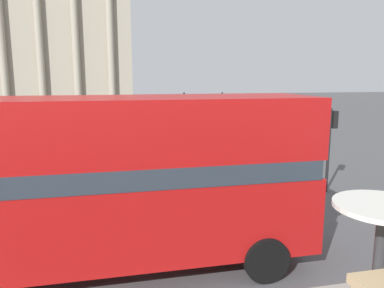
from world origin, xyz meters
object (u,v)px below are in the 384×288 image
traffic_light_far (223,109)px  car_black (151,126)px  pedestrian_red (56,132)px  pedestrian_blue (59,121)px  pedestrian_yellow (251,153)px  pedestrian_olive (139,118)px  car_navy (129,130)px  plaza_building_left (31,35)px  double_decker_bus (70,180)px  traffic_light_near (331,137)px  cafe_dining_table (381,234)px  traffic_light_mid (185,115)px

traffic_light_far → car_black: bearing=138.5°
pedestrian_red → pedestrian_blue: (-0.59, 6.88, -0.03)m
car_black → pedestrian_blue: size_ratio=2.40×
pedestrian_yellow → pedestrian_olive: bearing=154.4°
car_navy → plaza_building_left: bearing=178.3°
car_navy → pedestrian_yellow: bearing=2.0°
car_black → pedestrian_red: size_ratio=2.33×
double_decker_bus → pedestrian_yellow: bearing=53.8°
double_decker_bus → traffic_light_near: double_decker_bus is taller
cafe_dining_table → pedestrian_yellow: 16.39m
pedestrian_red → pedestrian_yellow: pedestrian_red is taller
traffic_light_mid → pedestrian_olive: bearing=97.9°
traffic_light_near → pedestrian_red: bearing=133.5°
traffic_light_near → pedestrian_yellow: traffic_light_near is taller
cafe_dining_table → pedestrian_yellow: bearing=71.2°
traffic_light_mid → pedestrian_olive: 12.55m
plaza_building_left → traffic_light_mid: 40.11m
traffic_light_far → traffic_light_near: bearing=-87.5°
traffic_light_far → cafe_dining_table: bearing=-105.0°
double_decker_bus → traffic_light_far: 19.72m
traffic_light_far → pedestrian_olive: bearing=127.1°
traffic_light_near → pedestrian_olive: traffic_light_near is taller
traffic_light_near → car_navy: 16.94m
pedestrian_yellow → traffic_light_near: bearing=-14.2°
pedestrian_red → pedestrian_yellow: (10.32, -8.97, -0.13)m
double_decker_bus → car_navy: 20.13m
traffic_light_far → pedestrian_red: bearing=179.8°
pedestrian_yellow → double_decker_bus: bearing=-82.1°
traffic_light_far → plaza_building_left: bearing=120.1°
traffic_light_near → pedestrian_olive: 21.08m
cafe_dining_table → car_black: bearing=86.6°
double_decker_bus → traffic_light_far: bearing=68.4°
car_navy → pedestrian_olive: bearing=143.3°
traffic_light_near → pedestrian_blue: (-12.80, 19.73, -1.25)m
traffic_light_near → car_black: (-5.39, 17.08, -1.55)m
plaza_building_left → car_navy: bearing=-68.3°
cafe_dining_table → pedestrian_olive: cafe_dining_table is taller
car_navy → cafe_dining_table: bearing=-23.0°
plaza_building_left → pedestrian_red: 33.52m
traffic_light_far → pedestrian_blue: (-12.23, 6.92, -1.33)m
pedestrian_red → double_decker_bus: bearing=-91.5°
double_decker_bus → car_navy: bearing=89.0°
pedestrian_yellow → pedestrian_blue: bearing=174.4°
plaza_building_left → car_black: bearing=-63.7°
plaza_building_left → car_navy: plaza_building_left is taller
cafe_dining_table → pedestrian_olive: 31.68m
traffic_light_mid → car_black: bearing=96.1°
cafe_dining_table → pedestrian_yellow: (5.20, 15.29, -2.79)m
plaza_building_left → pedestrian_blue: 27.03m
plaza_building_left → pedestrian_yellow: size_ratio=17.19×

